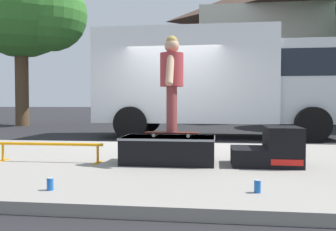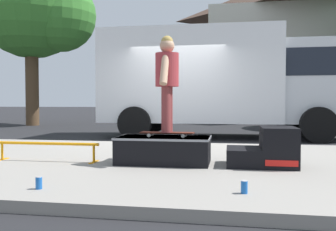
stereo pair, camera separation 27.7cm
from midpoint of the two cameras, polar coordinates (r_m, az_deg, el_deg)
name	(u,v)px [view 2 (the right image)]	position (r m, az deg, el deg)	size (l,w,h in m)	color
ground_plane	(171,145)	(8.66, 1.40, -4.64)	(140.00, 140.00, 0.00)	black
sidewalk_slab	(140,163)	(5.72, -2.97, -7.48)	(50.00, 5.00, 0.12)	gray
skate_box	(164,149)	(5.35, 0.84, -5.25)	(1.35, 0.74, 0.39)	black
kicker_ramp	(267,150)	(5.33, 16.72, -5.16)	(0.94, 0.70, 0.55)	black
grind_rail	(47,147)	(5.80, -17.09, -4.66)	(1.65, 0.28, 0.29)	orange
skateboard	(167,133)	(5.30, 1.35, -2.74)	(0.79, 0.23, 0.07)	#4C1E14
skater_kid	(167,76)	(5.30, 1.36, 6.25)	(0.34, 0.72, 1.39)	brown
soda_can	(39,183)	(3.98, -17.62, -10.01)	(0.07, 0.07, 0.13)	#1959B2
soda_can_b	(244,187)	(3.73, 13.95, -10.80)	(0.07, 0.07, 0.13)	#1959B2
box_truck	(225,78)	(10.73, 9.57, 5.72)	(6.91, 2.63, 3.05)	white
street_tree_main	(37,6)	(17.40, -19.32, 15.82)	(5.27, 4.79, 7.74)	brown
house_behind	(289,47)	(22.97, 18.67, 10.04)	(9.54, 8.22, 8.40)	beige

